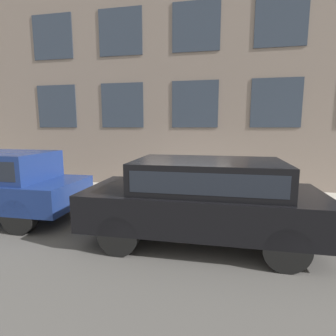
% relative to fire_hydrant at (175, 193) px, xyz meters
% --- Properties ---
extents(ground_plane, '(80.00, 80.00, 0.00)m').
position_rel_fire_hydrant_xyz_m(ground_plane, '(-0.42, -0.31, -0.55)').
color(ground_plane, '#514F4C').
extents(sidewalk, '(3.00, 60.00, 0.16)m').
position_rel_fire_hydrant_xyz_m(sidewalk, '(1.08, -0.31, -0.47)').
color(sidewalk, '#B2ADA3').
rests_on(sidewalk, ground_plane).
extents(building_facade, '(0.33, 40.00, 10.59)m').
position_rel_fire_hydrant_xyz_m(building_facade, '(2.73, -0.31, 4.76)').
color(building_facade, gray).
rests_on(building_facade, ground_plane).
extents(fire_hydrant, '(0.37, 0.47, 0.76)m').
position_rel_fire_hydrant_xyz_m(fire_hydrant, '(0.00, 0.00, 0.00)').
color(fire_hydrant, red).
rests_on(fire_hydrant, sidewalk).
extents(person, '(0.30, 0.20, 1.26)m').
position_rel_fire_hydrant_xyz_m(person, '(0.43, 0.48, 0.37)').
color(person, navy).
rests_on(person, sidewalk).
extents(parked_truck_black_near, '(2.09, 4.86, 1.77)m').
position_rel_fire_hydrant_xyz_m(parked_truck_black_near, '(-1.94, -0.96, 0.48)').
color(parked_truck_black_near, black).
rests_on(parked_truck_black_near, ground_plane).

